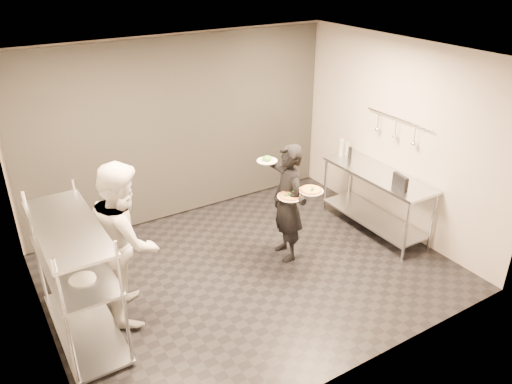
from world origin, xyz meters
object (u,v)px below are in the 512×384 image
bottle_clear (347,148)px  prep_counter (376,191)px  waiter (288,203)px  chef (126,240)px  pos_monitor (400,182)px  pizza_plate_far (311,190)px  pizza_plate_near (290,196)px  bottle_dark (350,153)px  bottle_green (341,148)px  salad_plate (267,159)px  pass_rack (76,274)px

bottle_clear → prep_counter: bearing=-95.5°
waiter → chef: bearing=-80.3°
pos_monitor → pizza_plate_far: bearing=173.0°
pizza_plate_near → bottle_clear: (1.70, 0.89, 0.00)m
pos_monitor → bottle_dark: bearing=93.0°
chef → bottle_dark: size_ratio=9.62×
prep_counter → chef: 3.74m
prep_counter → pizza_plate_near: (-1.63, -0.09, 0.39)m
waiter → bottle_green: 1.70m
waiter → chef: 2.18m
pizza_plate_near → salad_plate: bearing=96.3°
pos_monitor → bottle_green: bearing=95.1°
pass_rack → salad_plate: pass_rack is taller
pass_rack → prep_counter: (4.33, 0.00, -0.14)m
waiter → pizza_plate_near: bearing=-14.6°
waiter → pizza_plate_near: waiter is taller
waiter → pos_monitor: bearing=77.8°
waiter → pizza_plate_far: waiter is taller
pizza_plate_far → bottle_clear: size_ratio=1.61×
pos_monitor → salad_plate: bearing=158.6°
pizza_plate_near → bottle_green: bottle_green is taller
pizza_plate_near → salad_plate: (-0.05, 0.48, 0.35)m
pizza_plate_near → pizza_plate_far: size_ratio=1.05×
bottle_dark → bottle_clear: bearing=65.3°
bottle_green → bottle_clear: bottle_green is taller
prep_counter → salad_plate: (-1.68, 0.39, 0.74)m
salad_plate → pass_rack: bearing=-171.6°
prep_counter → salad_plate: bearing=166.9°
chef → pizza_plate_far: 2.39m
pass_rack → pos_monitor: bearing=-7.0°
pos_monitor → bottle_dark: (0.12, 1.15, -0.00)m
bottle_green → bottle_clear: bearing=0.0°
bottle_dark → pass_rack: bearing=-171.7°
pizza_plate_far → bottle_dark: 1.58m
chef → pizza_plate_near: size_ratio=5.53×
waiter → bottle_dark: 1.66m
bottle_dark → chef: bearing=-172.1°
pizza_plate_near → bottle_dark: (1.63, 0.72, -0.00)m
pos_monitor → bottle_clear: 1.34m
bottle_green → chef: bearing=-169.5°
chef → waiter: bearing=-73.4°
salad_plate → pos_monitor: (1.56, -0.91, -0.35)m
prep_counter → bottle_clear: size_ratio=9.00×
waiter → bottle_clear: size_ratio=8.17×
prep_counter → waiter: size_ratio=1.10×
pass_rack → pos_monitor: pass_rack is taller
pass_rack → bottle_clear: bearing=10.3°
pos_monitor → pass_rack: bearing=-178.1°
prep_counter → chef: (-3.73, 0.11, 0.31)m
chef → bottle_clear: size_ratio=9.37×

